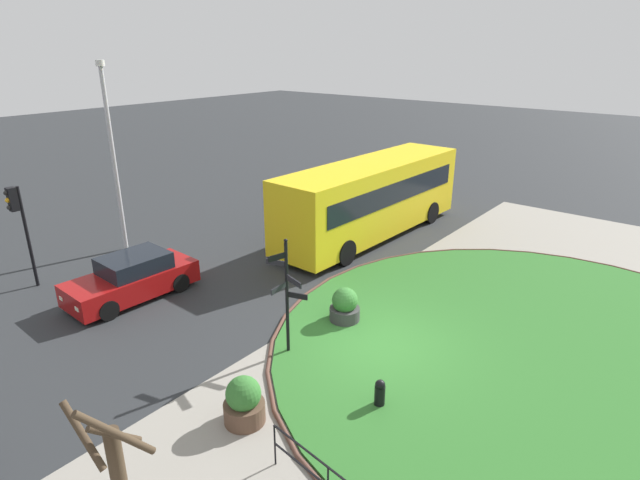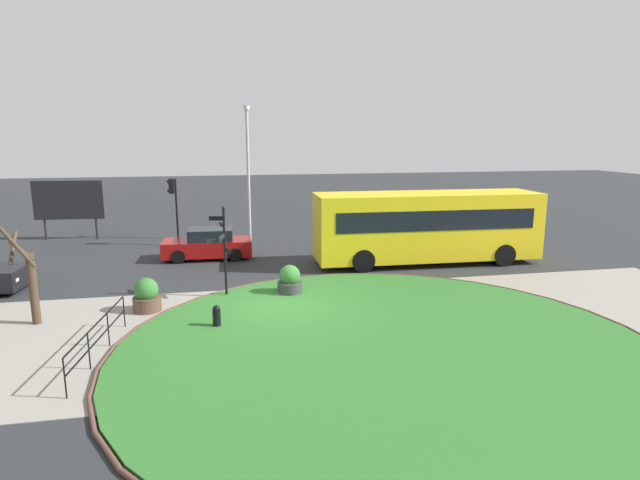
% 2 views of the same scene
% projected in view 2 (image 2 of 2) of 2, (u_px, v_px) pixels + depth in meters
% --- Properties ---
extents(ground, '(120.00, 120.00, 0.00)m').
position_uv_depth(ground, '(282.00, 309.00, 17.48)').
color(ground, '#282B2D').
extents(sidewalk_paving, '(32.00, 8.52, 0.02)m').
position_uv_depth(sidewalk_paving, '(289.00, 328.00, 15.81)').
color(sidewalk_paving, gray).
rests_on(sidewalk_paving, ground).
extents(grass_island, '(14.95, 14.95, 0.10)m').
position_uv_depth(grass_island, '(388.00, 347.00, 14.26)').
color(grass_island, '#2D6B28').
rests_on(grass_island, ground).
extents(grass_kerb_ring, '(15.26, 15.26, 0.11)m').
position_uv_depth(grass_kerb_ring, '(388.00, 347.00, 14.26)').
color(grass_kerb_ring, brown).
rests_on(grass_kerb_ring, ground).
extents(signpost_directional, '(0.83, 1.23, 3.32)m').
position_uv_depth(signpost_directional, '(223.00, 246.00, 18.43)').
color(signpost_directional, black).
rests_on(signpost_directional, ground).
extents(bollard_foreground, '(0.25, 0.25, 0.74)m').
position_uv_depth(bollard_foreground, '(217.00, 317.00, 15.69)').
color(bollard_foreground, black).
rests_on(bollard_foreground, ground).
extents(railing_grass_edge, '(0.56, 4.43, 0.99)m').
position_uv_depth(railing_grass_edge, '(99.00, 334.00, 13.58)').
color(railing_grass_edge, black).
rests_on(railing_grass_edge, ground).
extents(bus_yellow, '(10.25, 2.82, 3.23)m').
position_uv_depth(bus_yellow, '(427.00, 226.00, 23.53)').
color(bus_yellow, yellow).
rests_on(bus_yellow, ground).
extents(car_near_lane, '(4.20, 1.91, 1.45)m').
position_uv_depth(car_near_lane, '(208.00, 245.00, 24.55)').
color(car_near_lane, maroon).
rests_on(car_near_lane, ground).
extents(traffic_light_near, '(0.49, 0.26, 3.55)m').
position_uv_depth(traffic_light_near, '(173.00, 197.00, 27.10)').
color(traffic_light_near, black).
rests_on(traffic_light_near, ground).
extents(lamppost_tall, '(0.32, 0.32, 7.33)m').
position_uv_depth(lamppost_tall, '(248.00, 169.00, 28.24)').
color(lamppost_tall, '#B7B7BC').
rests_on(lamppost_tall, ground).
extents(billboard_left, '(3.75, 0.38, 3.31)m').
position_uv_depth(billboard_left, '(68.00, 201.00, 28.79)').
color(billboard_left, black).
rests_on(billboard_left, ground).
extents(planter_near_signpost, '(0.92, 0.92, 1.14)m').
position_uv_depth(planter_near_signpost, '(147.00, 296.00, 17.21)').
color(planter_near_signpost, brown).
rests_on(planter_near_signpost, ground).
extents(planter_kerbside, '(0.91, 0.91, 1.13)m').
position_uv_depth(planter_kerbside, '(290.00, 281.00, 18.99)').
color(planter_kerbside, '#383838').
rests_on(planter_kerbside, ground).
extents(street_tree_bare, '(1.04, 1.10, 3.17)m').
position_uv_depth(street_tree_bare, '(30.00, 279.00, 15.78)').
color(street_tree_bare, '#423323').
rests_on(street_tree_bare, ground).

